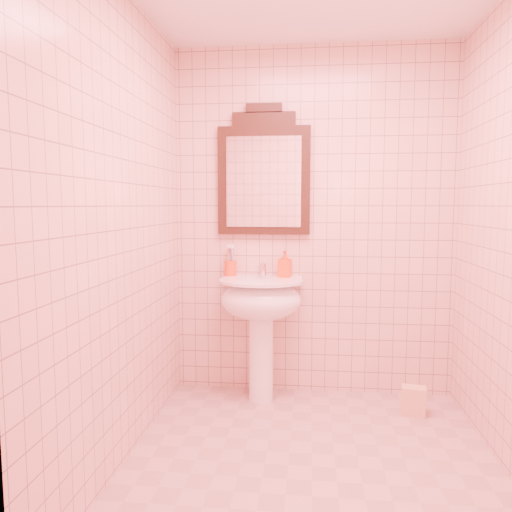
# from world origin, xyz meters

# --- Properties ---
(floor) EXTENTS (2.20, 2.20, 0.00)m
(floor) POSITION_xyz_m (0.00, 0.00, 0.00)
(floor) COLOR tan
(floor) RESTS_ON ground
(back_wall) EXTENTS (2.00, 0.02, 2.50)m
(back_wall) POSITION_xyz_m (0.00, 1.10, 1.25)
(back_wall) COLOR beige
(back_wall) RESTS_ON floor
(pedestal_sink) EXTENTS (0.58, 0.58, 0.86)m
(pedestal_sink) POSITION_xyz_m (-0.36, 0.87, 0.66)
(pedestal_sink) COLOR white
(pedestal_sink) RESTS_ON floor
(faucet) EXTENTS (0.04, 0.16, 0.11)m
(faucet) POSITION_xyz_m (-0.36, 1.01, 0.92)
(faucet) COLOR white
(faucet) RESTS_ON pedestal_sink
(mirror) EXTENTS (0.66, 0.06, 0.93)m
(mirror) POSITION_xyz_m (-0.36, 1.07, 1.59)
(mirror) COLOR black
(mirror) RESTS_ON back_wall
(toothbrush_cup) EXTENTS (0.09, 0.09, 0.20)m
(toothbrush_cup) POSITION_xyz_m (-0.60, 1.04, 0.92)
(toothbrush_cup) COLOR red
(toothbrush_cup) RESTS_ON pedestal_sink
(soap_dispenser) EXTENTS (0.11, 0.11, 0.19)m
(soap_dispenser) POSITION_xyz_m (-0.20, 1.01, 0.96)
(soap_dispenser) COLOR #E04012
(soap_dispenser) RESTS_ON pedestal_sink
(towel) EXTENTS (0.17, 0.13, 0.19)m
(towel) POSITION_xyz_m (0.67, 0.73, 0.09)
(towel) COLOR #ECB68B
(towel) RESTS_ON floor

